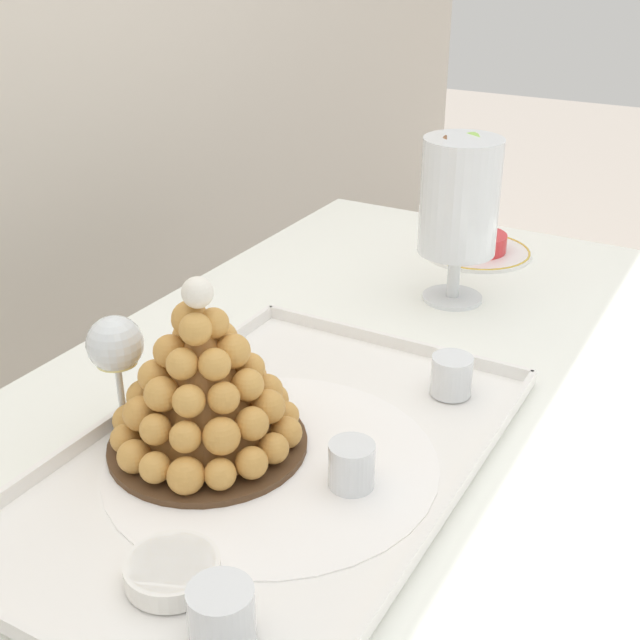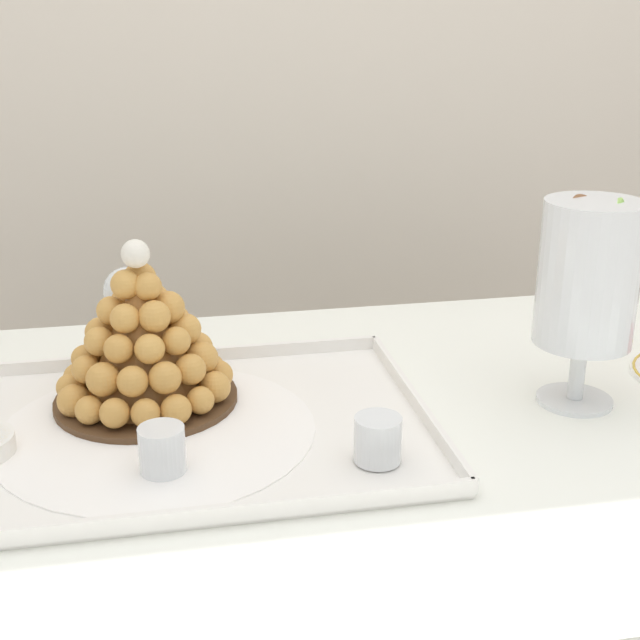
{
  "view_description": "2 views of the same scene",
  "coord_description": "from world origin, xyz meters",
  "px_view_note": "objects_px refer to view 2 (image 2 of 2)",
  "views": [
    {
      "loc": [
        -0.92,
        -0.41,
        1.34
      ],
      "look_at": [
        -0.14,
        0.02,
        0.91
      ],
      "focal_mm": 46.72,
      "sensor_mm": 36.0,
      "label": 1
    },
    {
      "loc": [
        -0.26,
        -0.9,
        1.26
      ],
      "look_at": [
        -0.08,
        -0.01,
        0.92
      ],
      "focal_mm": 47.59,
      "sensor_mm": 36.0,
      "label": 2
    }
  ],
  "objects_px": {
    "croquembouche": "(143,344)",
    "dessert_cup_centre": "(378,441)",
    "serving_tray": "(157,431)",
    "wine_glass": "(128,297)",
    "dessert_cup_mid_left": "(162,451)",
    "macaron_goblet": "(587,275)"
  },
  "relations": [
    {
      "from": "wine_glass",
      "to": "dessert_cup_mid_left",
      "type": "bearing_deg",
      "value": -83.27
    },
    {
      "from": "macaron_goblet",
      "to": "wine_glass",
      "type": "bearing_deg",
      "value": 160.56
    },
    {
      "from": "serving_tray",
      "to": "croquembouche",
      "type": "distance_m",
      "value": 0.11
    },
    {
      "from": "dessert_cup_centre",
      "to": "macaron_goblet",
      "type": "bearing_deg",
      "value": 21.32
    },
    {
      "from": "croquembouche",
      "to": "dessert_cup_mid_left",
      "type": "distance_m",
      "value": 0.19
    },
    {
      "from": "dessert_cup_mid_left",
      "to": "serving_tray",
      "type": "bearing_deg",
      "value": 93.37
    },
    {
      "from": "croquembouche",
      "to": "wine_glass",
      "type": "height_order",
      "value": "croquembouche"
    },
    {
      "from": "dessert_cup_mid_left",
      "to": "macaron_goblet",
      "type": "bearing_deg",
      "value": 9.87
    },
    {
      "from": "wine_glass",
      "to": "dessert_cup_centre",
      "type": "bearing_deg",
      "value": -49.38
    },
    {
      "from": "serving_tray",
      "to": "croquembouche",
      "type": "xyz_separation_m",
      "value": [
        -0.01,
        0.08,
        0.08
      ]
    },
    {
      "from": "dessert_cup_centre",
      "to": "serving_tray",
      "type": "bearing_deg",
      "value": 153.18
    },
    {
      "from": "dessert_cup_mid_left",
      "to": "wine_glass",
      "type": "relative_size",
      "value": 0.33
    },
    {
      "from": "dessert_cup_mid_left",
      "to": "dessert_cup_centre",
      "type": "bearing_deg",
      "value": -5.54
    },
    {
      "from": "wine_glass",
      "to": "serving_tray",
      "type": "bearing_deg",
      "value": -81.56
    },
    {
      "from": "croquembouche",
      "to": "dessert_cup_centre",
      "type": "xyz_separation_m",
      "value": [
        0.25,
        -0.2,
        -0.05
      ]
    },
    {
      "from": "dessert_cup_mid_left",
      "to": "wine_glass",
      "type": "distance_m",
      "value": 0.3
    },
    {
      "from": "croquembouche",
      "to": "dessert_cup_centre",
      "type": "bearing_deg",
      "value": -38.89
    },
    {
      "from": "serving_tray",
      "to": "macaron_goblet",
      "type": "bearing_deg",
      "value": -0.73
    },
    {
      "from": "serving_tray",
      "to": "dessert_cup_centre",
      "type": "relative_size",
      "value": 12.28
    },
    {
      "from": "croquembouche",
      "to": "dessert_cup_mid_left",
      "type": "bearing_deg",
      "value": -84.75
    },
    {
      "from": "serving_tray",
      "to": "dessert_cup_mid_left",
      "type": "bearing_deg",
      "value": -86.63
    },
    {
      "from": "dessert_cup_centre",
      "to": "macaron_goblet",
      "type": "xyz_separation_m",
      "value": [
        0.29,
        0.11,
        0.14
      ]
    }
  ]
}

